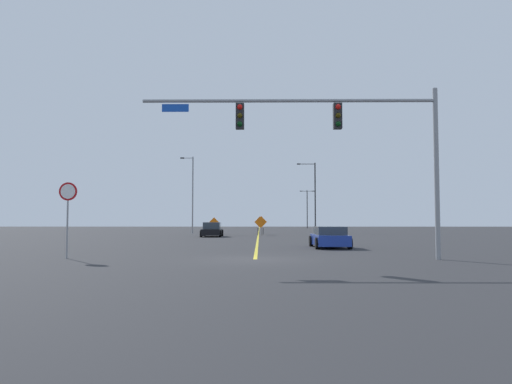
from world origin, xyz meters
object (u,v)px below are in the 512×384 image
Objects in this scene: construction_sign_left_lane at (260,223)px; car_blue_distant at (330,237)px; street_lamp_mid_left at (192,192)px; traffic_signal_assembly at (337,131)px; construction_sign_right_shoulder at (214,223)px; car_black_near at (212,230)px; street_lamp_far_left at (307,206)px; stop_sign at (68,205)px; construction_sign_median_far at (261,223)px; street_lamp_near_right at (314,194)px.

car_blue_distant is (4.01, -22.07, -0.66)m from construction_sign_left_lane.
street_lamp_mid_left is 2.20× the size of car_blue_distant.
construction_sign_left_lane is at bearing 100.29° from car_blue_distant.
traffic_signal_assembly is 6.20× the size of construction_sign_left_lane.
street_lamp_mid_left is 33.21m from car_blue_distant.
car_black_near is at bearing -85.64° from construction_sign_right_shoulder.
street_lamp_far_left is (5.87, 74.28, -0.90)m from traffic_signal_assembly.
stop_sign is 14.40m from car_blue_distant.
construction_sign_left_lane is (-0.14, -3.60, -0.02)m from construction_sign_median_far.
street_lamp_near_right is 4.77× the size of construction_sign_right_shoulder.
street_lamp_far_left reaches higher than construction_sign_median_far.
car_black_near is at bearing 106.13° from traffic_signal_assembly.
street_lamp_mid_left is 10.35m from construction_sign_median_far.
car_black_near reaches higher than car_blue_distant.
street_lamp_mid_left reaches higher than car_black_near.
stop_sign is 34.50m from construction_sign_median_far.
street_lamp_near_right reaches higher than traffic_signal_assembly.
street_lamp_far_left is at bearing 78.34° from construction_sign_left_lane.
construction_sign_left_lane reaches higher than car_blue_distant.
street_lamp_near_right is at bearing 85.17° from car_blue_distant.
construction_sign_median_far is at bearing -30.50° from street_lamp_mid_left.
construction_sign_median_far reaches higher than construction_sign_right_shoulder.
street_lamp_near_right reaches higher than stop_sign.
construction_sign_right_shoulder is (2.66, 36.23, -1.03)m from stop_sign.
street_lamp_mid_left reaches higher than street_lamp_near_right.
stop_sign is at bearing 177.78° from traffic_signal_assembly.
street_lamp_mid_left is at bearing -115.96° from street_lamp_far_left.
car_black_near is (3.42, 26.30, -1.56)m from stop_sign.
construction_sign_left_lane is (7.95, 29.92, -0.96)m from stop_sign.
construction_sign_left_lane is (-9.06, -43.92, -3.06)m from street_lamp_far_left.
street_lamp_far_left is at bearing 74.04° from car_black_near.
street_lamp_mid_left is 2.21× the size of car_black_near.
construction_sign_right_shoulder is 0.45× the size of car_black_near.
traffic_signal_assembly is 40.49m from street_lamp_mid_left.
street_lamp_mid_left is (-11.38, 38.86, -0.22)m from traffic_signal_assembly.
street_lamp_far_left reaches higher than construction_sign_left_lane.
stop_sign reaches higher than construction_sign_left_lane.
construction_sign_left_lane is at bearing 75.12° from stop_sign.
car_blue_distant is at bearing -81.43° from construction_sign_median_far.
traffic_signal_assembly is 11.55m from stop_sign.
street_lamp_far_left is at bearing 77.03° from stop_sign.
street_lamp_near_right is 12.42m from construction_sign_median_far.
car_blue_distant is (-5.06, -66.00, -3.72)m from street_lamp_far_left.
traffic_signal_assembly is 2.88× the size of car_blue_distant.
traffic_signal_assembly is at bearing -76.96° from construction_sign_right_shoulder.
street_lamp_near_right is at bearing 70.91° from stop_sign.
traffic_signal_assembly is 28.20m from car_black_near.
stop_sign is 26.57m from car_black_near.
traffic_signal_assembly is at bearing -73.87° from car_black_near.
street_lamp_mid_left reaches higher than construction_sign_right_shoulder.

